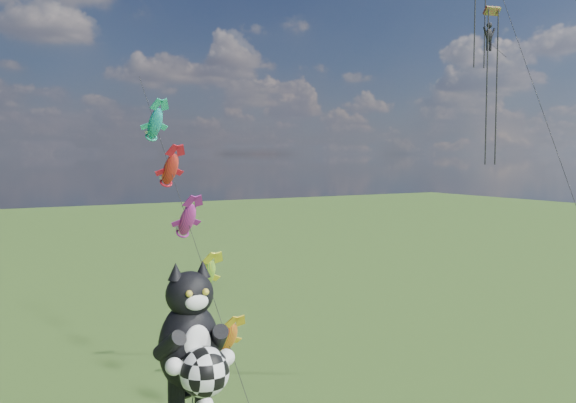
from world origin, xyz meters
TOP-DOWN VIEW (x-y plane):
  - cat_kite_rig at (1.88, -0.14)m, footprint 2.69×4.01m
  - fish_windsock_rig at (6.22, 11.43)m, footprint 0.99×15.97m
  - parafoil_rig at (24.02, 8.43)m, footprint 6.41×16.75m

SIDE VIEW (x-z plane):
  - cat_kite_rig at x=1.88m, z-range 2.47..12.43m
  - fish_windsock_rig at x=6.22m, z-range 1.08..18.88m
  - parafoil_rig at x=24.02m, z-range 6.79..33.91m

